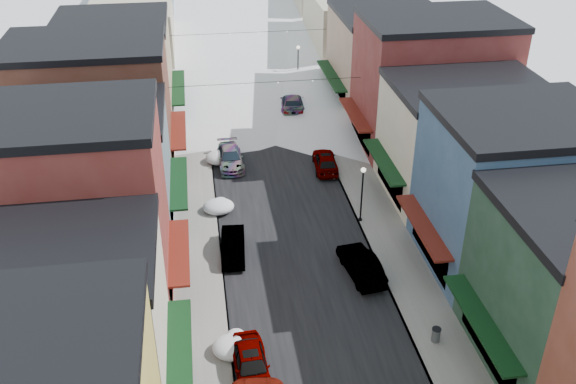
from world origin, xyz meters
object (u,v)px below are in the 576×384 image
object	(u,v)px
streetlamp_near	(362,188)
car_green_sedan	(361,264)
trash_can	(436,335)
car_silver_sedan	(251,364)
car_dark_hatch	(233,246)

from	to	relation	value
streetlamp_near	car_green_sedan	bearing A→B (deg)	-103.86
trash_can	streetlamp_near	world-z (taller)	streetlamp_near
trash_can	car_silver_sedan	bearing A→B (deg)	-175.14
car_dark_hatch	trash_can	xyz separation A→B (m)	(10.50, -10.05, -0.13)
trash_can	car_green_sedan	bearing A→B (deg)	111.04
car_green_sedan	trash_can	world-z (taller)	car_green_sedan
car_silver_sedan	car_dark_hatch	world-z (taller)	car_silver_sedan
streetlamp_near	trash_can	bearing A→B (deg)	-85.23
trash_can	streetlamp_near	distance (m)	13.06
car_dark_hatch	trash_can	world-z (taller)	car_dark_hatch
car_dark_hatch	car_green_sedan	world-z (taller)	car_green_sedan
car_dark_hatch	streetlamp_near	world-z (taller)	streetlamp_near
car_silver_sedan	car_dark_hatch	size ratio (longest dim) A/B	1.03
trash_can	streetlamp_near	size ratio (longest dim) A/B	0.20
car_dark_hatch	streetlamp_near	xyz separation A→B (m)	(9.43, 2.77, 2.14)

